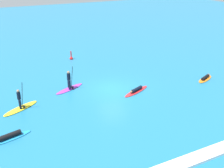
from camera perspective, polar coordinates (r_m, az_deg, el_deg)
name	(u,v)px	position (r m, az deg, el deg)	size (l,w,h in m)	color
ground_plane	(112,89)	(24.60, 0.00, -1.06)	(120.00, 120.00, 0.00)	#1E6B93
surfer_on_yellow_board	(20,105)	(22.34, -19.02, -4.31)	(3.11, 2.13, 2.35)	yellow
surfer_on_purple_board	(69,84)	(24.70, -9.12, -0.08)	(3.14, 1.92, 2.30)	purple
surfer_on_orange_board	(205,78)	(28.22, 19.33, 1.20)	(2.58, 1.63, 0.39)	orange
surfer_on_blue_board	(9,137)	(19.03, -21.07, -10.50)	(2.95, 1.28, 0.42)	#1E8CD1
surfer_on_red_board	(136,90)	(24.13, 5.21, -1.38)	(3.17, 1.76, 0.37)	red
marker_buoy	(71,58)	(32.85, -8.70, 5.57)	(0.40, 0.40, 1.12)	red
wave_crest	(195,159)	(16.90, 17.33, -15.00)	(22.53, 0.90, 0.18)	white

